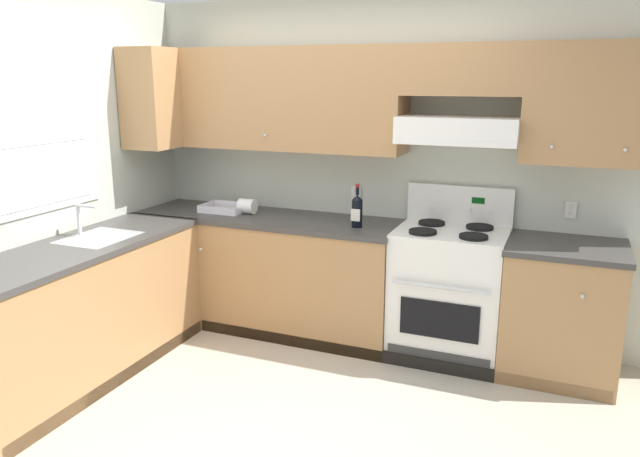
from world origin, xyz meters
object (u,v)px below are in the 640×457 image
bowl (225,209)px  paper_towel_roll (247,206)px  wine_bottle (357,210)px  stove (448,292)px

bowl → paper_towel_roll: paper_towel_roll is taller
wine_bottle → bowl: (-1.16, 0.09, -0.11)m
bowl → paper_towel_roll: (0.21, -0.00, 0.04)m
wine_bottle → bowl: 1.17m
bowl → wine_bottle: bearing=-4.6°
stove → paper_towel_roll: bearing=179.6°
wine_bottle → paper_towel_roll: size_ratio=2.37×
wine_bottle → paper_towel_roll: wine_bottle is taller
wine_bottle → stove: bearing=6.6°
bowl → paper_towel_roll: bearing=-1.1°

